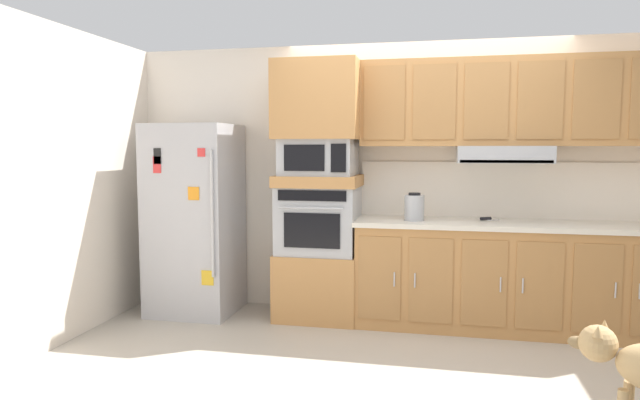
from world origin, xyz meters
TOP-DOWN VIEW (x-y plane):
  - ground_plane at (0.00, 0.00)m, footprint 9.60×9.60m
  - back_kitchen_wall at (0.00, 1.11)m, footprint 6.20×0.12m
  - side_panel_left at (-2.80, 0.00)m, footprint 0.12×7.10m
  - refrigerator at (-2.08, 0.68)m, footprint 0.76×0.73m
  - oven_base_cabinet at (-0.91, 0.75)m, footprint 0.74×0.62m
  - built_in_oven at (-0.91, 0.75)m, footprint 0.70×0.62m
  - appliance_mid_shelf at (-0.91, 0.75)m, footprint 0.74×0.62m
  - microwave at (-0.91, 0.75)m, footprint 0.64×0.54m
  - appliance_upper_cabinet at (-0.91, 0.75)m, footprint 0.74×0.62m
  - lower_cabinet_run at (0.94, 0.75)m, footprint 2.95×0.63m
  - countertop_slab at (0.94, 0.75)m, footprint 2.99×0.64m
  - backsplash_panel at (0.94, 1.04)m, footprint 2.99×0.02m
  - upper_cabinet_with_hood at (0.92, 0.87)m, footprint 2.95×0.48m
  - screwdriver at (0.56, 0.84)m, footprint 0.16×0.17m
  - electric_kettle at (-0.06, 0.70)m, footprint 0.17×0.17m

SIDE VIEW (x-z plane):
  - ground_plane at x=0.00m, z-range 0.00..0.00m
  - oven_base_cabinet at x=-0.91m, z-range 0.00..0.60m
  - lower_cabinet_run at x=0.94m, z-range 0.00..0.88m
  - refrigerator at x=-2.08m, z-range 0.00..1.76m
  - countertop_slab at x=0.94m, z-range 0.88..0.92m
  - built_in_oven at x=-0.91m, z-range 0.60..1.20m
  - screwdriver at x=0.56m, z-range 0.92..0.95m
  - electric_kettle at x=-0.06m, z-range 0.91..1.15m
  - backsplash_panel at x=0.94m, z-range 0.92..1.42m
  - back_kitchen_wall at x=0.00m, z-range 0.00..2.50m
  - side_panel_left at x=-2.80m, z-range 0.00..2.50m
  - appliance_mid_shelf at x=-0.91m, z-range 1.20..1.30m
  - microwave at x=-0.91m, z-range 1.30..1.62m
  - upper_cabinet_with_hood at x=0.92m, z-range 1.46..2.34m
  - appliance_upper_cabinet at x=-0.91m, z-range 1.62..2.30m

